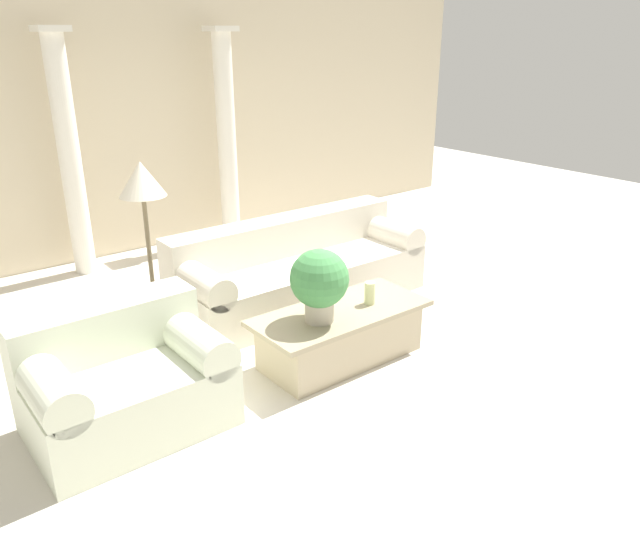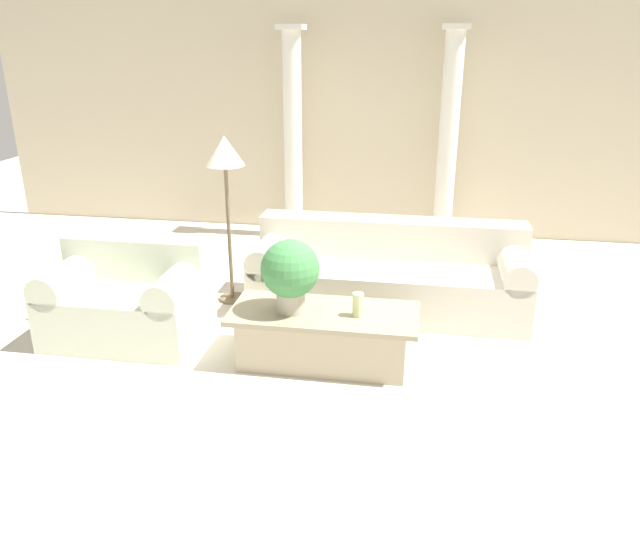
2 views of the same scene
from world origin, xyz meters
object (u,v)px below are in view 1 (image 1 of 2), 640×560
coffee_table (341,334)px  potted_plant (319,281)px  floor_lamp (143,193)px  loveseat (123,379)px  sofa_long (298,270)px

coffee_table → potted_plant: (-0.25, -0.04, 0.53)m
coffee_table → floor_lamp: size_ratio=0.92×
potted_plant → floor_lamp: (-0.83, 1.10, 0.58)m
loveseat → coffee_table: size_ratio=0.86×
loveseat → coffee_table: loveseat is taller
loveseat → coffee_table: 1.71m
sofa_long → loveseat: bearing=-156.5°
loveseat → floor_lamp: 1.44m
loveseat → potted_plant: size_ratio=2.19×
loveseat → potted_plant: potted_plant is taller
sofa_long → potted_plant: (-0.67, -1.17, 0.42)m
coffee_table → floor_lamp: (-1.08, 1.06, 1.11)m
coffee_table → potted_plant: size_ratio=2.54×
loveseat → potted_plant: (1.45, -0.25, 0.41)m
sofa_long → coffee_table: bearing=-110.3°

